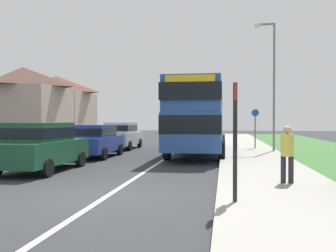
% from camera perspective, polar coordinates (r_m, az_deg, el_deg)
% --- Properties ---
extents(ground_plane, '(120.00, 120.00, 0.00)m').
position_cam_1_polar(ground_plane, '(8.91, -9.81, -10.90)').
color(ground_plane, '#2D3033').
extents(lane_marking_centre, '(0.14, 60.00, 0.01)m').
position_cam_1_polar(lane_marking_centre, '(16.61, -0.98, -5.42)').
color(lane_marking_centre, silver).
rests_on(lane_marking_centre, ground_plane).
extents(pavement_near_side, '(3.20, 68.00, 0.12)m').
position_cam_1_polar(pavement_near_side, '(14.45, 14.37, -6.16)').
color(pavement_near_side, '#9E998E').
rests_on(pavement_near_side, ground_plane).
extents(double_decker_bus, '(2.80, 9.80, 3.70)m').
position_cam_1_polar(double_decker_bus, '(19.52, 4.71, 1.79)').
color(double_decker_bus, '#284C93').
rests_on(double_decker_bus, ground_plane).
extents(parked_car_dark_green, '(1.99, 4.41, 1.74)m').
position_cam_1_polar(parked_car_dark_green, '(13.90, -19.09, -2.76)').
color(parked_car_dark_green, '#19472D').
rests_on(parked_car_dark_green, ground_plane).
extents(parked_car_blue, '(1.90, 4.22, 1.61)m').
position_cam_1_polar(parked_car_blue, '(18.50, -11.20, -2.05)').
color(parked_car_blue, navy).
rests_on(parked_car_blue, ground_plane).
extents(parked_car_silver, '(1.87, 4.45, 1.71)m').
position_cam_1_polar(parked_car_silver, '(23.65, -7.18, -1.31)').
color(parked_car_silver, '#B7B7BC').
rests_on(parked_car_silver, ground_plane).
extents(pedestrian_at_stop, '(0.34, 0.34, 1.67)m').
position_cam_1_polar(pedestrian_at_stop, '(10.48, 17.97, -3.78)').
color(pedestrian_at_stop, '#23232D').
rests_on(pedestrian_at_stop, ground_plane).
extents(bus_stop_sign, '(0.09, 0.52, 2.60)m').
position_cam_1_polar(bus_stop_sign, '(7.78, 10.35, -1.17)').
color(bus_stop_sign, black).
rests_on(bus_stop_sign, ground_plane).
extents(cycle_route_sign, '(0.44, 0.08, 2.52)m').
position_cam_1_polar(cycle_route_sign, '(23.29, 13.35, -0.14)').
color(cycle_route_sign, slate).
rests_on(cycle_route_sign, ground_plane).
extents(street_lamp_mid, '(1.14, 0.20, 7.28)m').
position_cam_1_polar(street_lamp_mid, '(21.61, 15.83, 7.10)').
color(street_lamp_mid, slate).
rests_on(street_lamp_mid, ground_plane).
extents(house_terrace_far_side, '(6.25, 11.83, 6.15)m').
position_cam_1_polar(house_terrace_far_side, '(34.64, -19.07, 2.87)').
color(house_terrace_far_side, tan).
rests_on(house_terrace_far_side, ground_plane).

